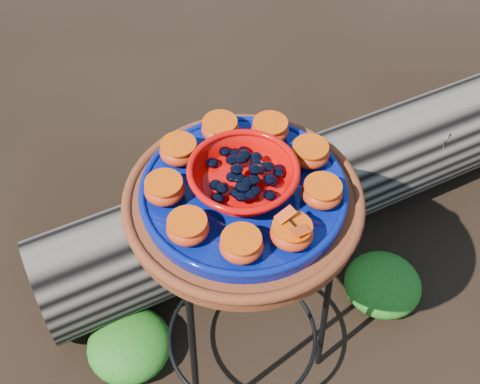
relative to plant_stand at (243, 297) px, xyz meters
name	(u,v)px	position (x,y,z in m)	size (l,w,h in m)	color
ground	(242,359)	(0.00, 0.00, -0.35)	(60.00, 60.00, 0.00)	black
plant_stand	(243,297)	(0.00, 0.00, 0.00)	(0.44, 0.44, 0.70)	black
terracotta_saucer	(243,203)	(0.00, 0.00, 0.37)	(0.47, 0.47, 0.04)	#5E2C0B
cobalt_plate	(243,192)	(0.00, 0.00, 0.40)	(0.40, 0.40, 0.03)	#0A1858
red_bowl	(243,178)	(0.00, 0.00, 0.44)	(0.20, 0.20, 0.06)	#C90603
glass_gems	(243,164)	(0.00, 0.00, 0.48)	(0.16, 0.16, 0.03)	black
orange_half_0	(292,233)	(0.02, -0.15, 0.44)	(0.08, 0.08, 0.04)	#AB2A04
orange_half_1	(322,193)	(0.12, -0.10, 0.44)	(0.08, 0.08, 0.04)	#AB2A04
orange_half_2	(310,154)	(0.15, 0.00, 0.44)	(0.08, 0.08, 0.04)	#AB2A04
orange_half_3	(270,130)	(0.11, 0.10, 0.44)	(0.08, 0.08, 0.04)	#AB2A04
orange_half_4	(220,129)	(0.02, 0.15, 0.44)	(0.08, 0.08, 0.04)	#AB2A04
orange_half_5	(179,151)	(-0.08, 0.13, 0.44)	(0.08, 0.08, 0.04)	#AB2A04
orange_half_6	(165,189)	(-0.14, 0.05, 0.44)	(0.08, 0.08, 0.04)	#AB2A04
orange_half_7	(188,228)	(-0.14, -0.05, 0.44)	(0.08, 0.08, 0.04)	#AB2A04
orange_half_8	(241,245)	(-0.07, -0.13, 0.44)	(0.08, 0.08, 0.04)	#AB2A04
butterfly	(293,223)	(0.02, -0.15, 0.46)	(0.08, 0.05, 0.01)	red
driftwood_log	(296,192)	(0.39, 0.36, -0.19)	(1.70, 0.45, 0.32)	black
foliage_left	(129,344)	(-0.28, 0.17, -0.29)	(0.24, 0.24, 0.12)	#115810
foliage_right	(383,284)	(0.49, -0.01, -0.29)	(0.24, 0.24, 0.12)	#115810
foliage_back	(109,248)	(-0.22, 0.50, -0.28)	(0.27, 0.27, 0.13)	#115810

